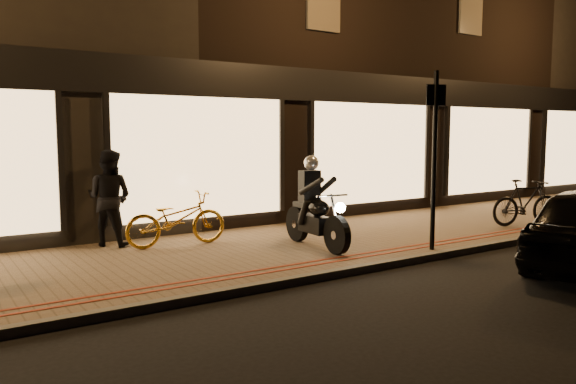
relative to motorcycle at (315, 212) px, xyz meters
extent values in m
plane|color=black|center=(-1.00, -1.55, -0.73)|extent=(90.00, 90.00, 0.00)
cube|color=brown|center=(-1.00, 0.45, -0.67)|extent=(50.00, 4.00, 0.12)
cube|color=#59544C|center=(-1.00, -1.50, -0.67)|extent=(50.00, 0.14, 0.12)
cube|color=maroon|center=(-1.00, -1.10, -0.61)|extent=(50.00, 0.06, 0.01)
cube|color=maroon|center=(-1.00, -0.90, -0.61)|extent=(50.00, 0.06, 0.01)
cube|color=black|center=(5.00, 7.45, 3.52)|extent=(12.00, 10.00, 8.50)
cube|color=black|center=(17.00, 7.45, 3.52)|extent=(12.00, 10.00, 8.50)
cube|color=black|center=(-1.00, 2.40, 2.42)|extent=(48.00, 0.12, 0.70)
cube|color=#EFBD77|center=(-1.00, 2.39, 0.88)|extent=(3.60, 0.06, 2.38)
cube|color=#EFBD77|center=(3.50, 2.39, 0.88)|extent=(3.60, 0.06, 2.38)
cube|color=#EFBD77|center=(8.00, 2.39, 0.88)|extent=(3.60, 0.06, 2.38)
cube|color=#EFBD77|center=(12.50, 2.39, 0.88)|extent=(3.60, 0.06, 2.38)
cube|color=#3F331E|center=(2.00, 2.40, 4.27)|extent=(0.90, 0.06, 1.30)
cube|color=#3F331E|center=(7.00, 2.40, 4.67)|extent=(0.90, 0.06, 1.30)
cylinder|color=black|center=(-0.06, -0.69, -0.29)|extent=(0.17, 0.65, 0.64)
cylinder|color=black|center=(0.05, 0.61, -0.29)|extent=(0.17, 0.65, 0.64)
cylinder|color=silver|center=(-0.06, -0.69, -0.29)|extent=(0.15, 0.15, 0.14)
cylinder|color=silver|center=(0.05, 0.61, -0.29)|extent=(0.15, 0.15, 0.14)
cube|color=black|center=(0.00, 0.01, -0.21)|extent=(0.32, 0.72, 0.30)
ellipsoid|color=black|center=(-0.01, -0.12, 0.09)|extent=(0.37, 0.53, 0.29)
cube|color=black|center=(0.03, 0.31, 0.09)|extent=(0.27, 0.57, 0.09)
cylinder|color=silver|center=(-0.05, -0.54, 0.34)|extent=(0.60, 0.08, 0.03)
cylinder|color=silver|center=(-0.06, -0.64, 0.01)|extent=(0.08, 0.33, 0.71)
sphere|color=white|center=(-0.07, -0.78, 0.17)|extent=(0.18, 0.18, 0.17)
cylinder|color=silver|center=(0.16, 0.45, -0.33)|extent=(0.12, 0.55, 0.07)
cube|color=black|center=(0.01, 0.18, 0.44)|extent=(0.36, 0.25, 0.55)
sphere|color=silver|center=(0.01, 0.12, 0.85)|extent=(0.28, 0.28, 0.26)
cylinder|color=black|center=(-0.17, -0.13, 0.47)|extent=(0.12, 0.60, 0.34)
cylinder|color=black|center=(0.15, -0.15, 0.47)|extent=(0.22, 0.60, 0.34)
cylinder|color=black|center=(-0.13, 0.15, -0.01)|extent=(0.18, 0.29, 0.46)
cylinder|color=black|center=(0.15, 0.13, -0.01)|extent=(0.21, 0.29, 0.46)
cylinder|color=black|center=(1.52, -1.30, 0.89)|extent=(0.10, 0.10, 3.00)
cube|color=black|center=(1.52, -1.30, 1.99)|extent=(0.34, 0.14, 0.35)
imported|color=#C18922|center=(-1.96, 1.43, -0.14)|extent=(1.83, 0.73, 0.94)
imported|color=black|center=(5.11, -0.70, -0.12)|extent=(1.72, 0.94, 1.00)
imported|color=black|center=(-2.91, 2.12, 0.23)|extent=(1.03, 1.03, 1.68)
camera|label=1|loc=(-5.76, -7.73, 1.36)|focal=35.00mm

